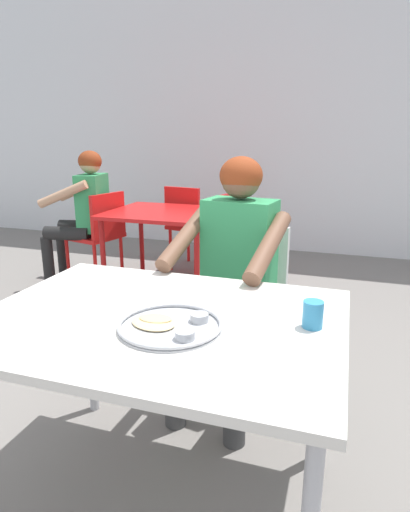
{
  "coord_description": "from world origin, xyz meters",
  "views": [
    {
      "loc": [
        0.64,
        -1.15,
        1.33
      ],
      "look_at": [
        0.15,
        0.34,
        0.89
      ],
      "focal_mm": 30.49,
      "sensor_mm": 36.0,
      "label": 1
    }
  ],
  "objects_px": {
    "chair_red_right": "(236,239)",
    "chair_red_far": "(189,222)",
    "thali_tray": "(170,325)",
    "chair_red_left": "(99,231)",
    "chair_foreground": "(246,295)",
    "table_background_red": "(165,220)",
    "patron_background": "(83,205)",
    "drinking_cup": "(313,314)",
    "diner_foreground": "(233,264)",
    "table_foreground": "(160,334)"
  },
  "relations": [
    {
      "from": "table_foreground",
      "to": "chair_red_left",
      "type": "xyz_separation_m",
      "value": [
        -1.55,
        2.13,
        -0.19
      ]
    },
    {
      "from": "table_background_red",
      "to": "chair_red_left",
      "type": "distance_m",
      "value": 0.67
    },
    {
      "from": "thali_tray",
      "to": "drinking_cup",
      "type": "height_order",
      "value": "drinking_cup"
    },
    {
      "from": "chair_foreground",
      "to": "chair_red_far",
      "type": "xyz_separation_m",
      "value": [
        -1.01,
        1.84,
        -0.0
      ]
    },
    {
      "from": "patron_background",
      "to": "chair_red_far",
      "type": "bearing_deg",
      "value": 39.47
    },
    {
      "from": "diner_foreground",
      "to": "thali_tray",
      "type": "bearing_deg",
      "value": -90.0
    },
    {
      "from": "chair_foreground",
      "to": "table_foreground",
      "type": "bearing_deg",
      "value": -96.07
    },
    {
      "from": "chair_red_far",
      "to": "patron_background",
      "type": "xyz_separation_m",
      "value": [
        -0.78,
        -0.64,
        0.22
      ]
    },
    {
      "from": "thali_tray",
      "to": "chair_red_left",
      "type": "distance_m",
      "value": 2.75
    },
    {
      "from": "chair_red_left",
      "to": "chair_foreground",
      "type": "bearing_deg",
      "value": -36.51
    },
    {
      "from": "chair_foreground",
      "to": "patron_background",
      "type": "xyz_separation_m",
      "value": [
        -1.78,
        1.2,
        0.22
      ]
    },
    {
      "from": "drinking_cup",
      "to": "chair_red_right",
      "type": "bearing_deg",
      "value": 110.21
    },
    {
      "from": "drinking_cup",
      "to": "chair_red_left",
      "type": "bearing_deg",
      "value": 134.75
    },
    {
      "from": "chair_red_left",
      "to": "chair_red_right",
      "type": "height_order",
      "value": "chair_red_right"
    },
    {
      "from": "chair_foreground",
      "to": "chair_red_right",
      "type": "xyz_separation_m",
      "value": [
        -0.38,
        1.29,
        -0.01
      ]
    },
    {
      "from": "diner_foreground",
      "to": "drinking_cup",
      "type": "bearing_deg",
      "value": -56.0
    },
    {
      "from": "chair_red_right",
      "to": "chair_red_far",
      "type": "bearing_deg",
      "value": 138.62
    },
    {
      "from": "table_background_red",
      "to": "patron_background",
      "type": "height_order",
      "value": "patron_background"
    },
    {
      "from": "thali_tray",
      "to": "chair_red_right",
      "type": "distance_m",
      "value": 2.33
    },
    {
      "from": "table_foreground",
      "to": "thali_tray",
      "type": "bearing_deg",
      "value": -47.21
    },
    {
      "from": "thali_tray",
      "to": "chair_foreground",
      "type": "xyz_separation_m",
      "value": [
        0.02,
        0.99,
        -0.26
      ]
    },
    {
      "from": "table_background_red",
      "to": "patron_background",
      "type": "xyz_separation_m",
      "value": [
        -0.79,
        -0.02,
        0.09
      ]
    },
    {
      "from": "diner_foreground",
      "to": "table_background_red",
      "type": "relative_size",
      "value": 1.32
    },
    {
      "from": "diner_foreground",
      "to": "chair_red_far",
      "type": "distance_m",
      "value": 2.29
    },
    {
      "from": "thali_tray",
      "to": "table_background_red",
      "type": "relative_size",
      "value": 0.35
    },
    {
      "from": "diner_foreground",
      "to": "patron_background",
      "type": "height_order",
      "value": "diner_foreground"
    },
    {
      "from": "table_background_red",
      "to": "patron_background",
      "type": "bearing_deg",
      "value": -178.68
    },
    {
      "from": "table_foreground",
      "to": "drinking_cup",
      "type": "xyz_separation_m",
      "value": [
        0.5,
        0.07,
        0.11
      ]
    },
    {
      "from": "diner_foreground",
      "to": "table_background_red",
      "type": "xyz_separation_m",
      "value": [
        -0.97,
        1.43,
        -0.11
      ]
    },
    {
      "from": "chair_red_right",
      "to": "thali_tray",
      "type": "bearing_deg",
      "value": -81.01
    },
    {
      "from": "table_foreground",
      "to": "patron_background",
      "type": "bearing_deg",
      "value": 128.58
    },
    {
      "from": "drinking_cup",
      "to": "chair_red_right",
      "type": "relative_size",
      "value": 0.1
    },
    {
      "from": "table_foreground",
      "to": "patron_background",
      "type": "distance_m",
      "value": 2.7
    },
    {
      "from": "thali_tray",
      "to": "chair_red_right",
      "type": "xyz_separation_m",
      "value": [
        -0.36,
        2.28,
        -0.27
      ]
    },
    {
      "from": "table_foreground",
      "to": "drinking_cup",
      "type": "bearing_deg",
      "value": 7.65
    },
    {
      "from": "thali_tray",
      "to": "patron_background",
      "type": "distance_m",
      "value": 2.81
    },
    {
      "from": "table_foreground",
      "to": "chair_red_right",
      "type": "bearing_deg",
      "value": 97.43
    },
    {
      "from": "chair_red_left",
      "to": "chair_red_far",
      "type": "relative_size",
      "value": 0.99
    },
    {
      "from": "chair_foreground",
      "to": "table_background_red",
      "type": "xyz_separation_m",
      "value": [
        -0.99,
        1.22,
        0.13
      ]
    },
    {
      "from": "chair_red_right",
      "to": "chair_red_far",
      "type": "xyz_separation_m",
      "value": [
        -0.62,
        0.55,
        0.01
      ]
    },
    {
      "from": "chair_red_right",
      "to": "diner_foreground",
      "type": "bearing_deg",
      "value": -76.51
    },
    {
      "from": "chair_red_right",
      "to": "patron_background",
      "type": "bearing_deg",
      "value": -176.27
    },
    {
      "from": "chair_red_right",
      "to": "chair_red_far",
      "type": "distance_m",
      "value": 0.83
    },
    {
      "from": "table_foreground",
      "to": "chair_red_right",
      "type": "height_order",
      "value": "chair_red_right"
    },
    {
      "from": "chair_red_right",
      "to": "patron_background",
      "type": "height_order",
      "value": "patron_background"
    },
    {
      "from": "table_foreground",
      "to": "chair_red_far",
      "type": "relative_size",
      "value": 1.44
    },
    {
      "from": "thali_tray",
      "to": "drinking_cup",
      "type": "xyz_separation_m",
      "value": [
        0.42,
        0.15,
        0.04
      ]
    },
    {
      "from": "diner_foreground",
      "to": "chair_red_left",
      "type": "xyz_separation_m",
      "value": [
        -1.62,
        1.43,
        -0.24
      ]
    },
    {
      "from": "chair_red_left",
      "to": "patron_background",
      "type": "distance_m",
      "value": 0.27
    },
    {
      "from": "table_background_red",
      "to": "chair_red_left",
      "type": "height_order",
      "value": "chair_red_left"
    }
  ]
}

